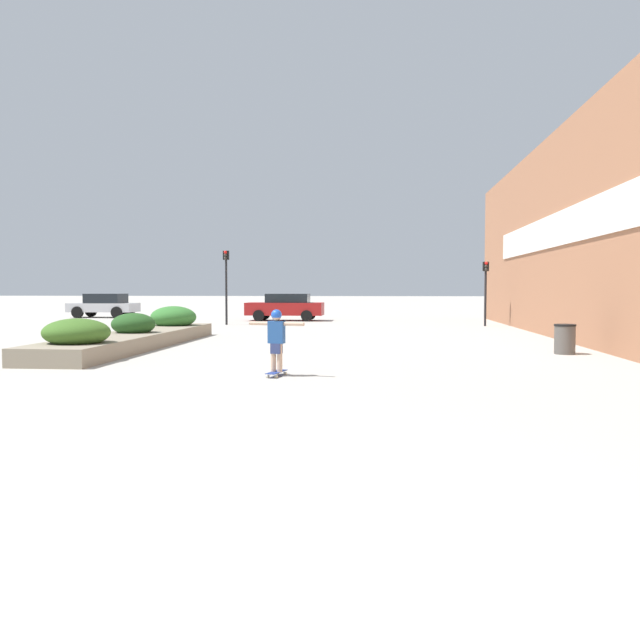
% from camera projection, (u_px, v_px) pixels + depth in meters
% --- Properties ---
extents(ground_plane, '(300.00, 300.00, 0.00)m').
position_uv_depth(ground_plane, '(126.00, 551.00, 4.29)').
color(ground_plane, '#ADA89E').
extents(building_wall_right, '(0.67, 36.99, 7.55)m').
position_uv_depth(building_wall_right, '(591.00, 226.00, 19.50)').
color(building_wall_right, '#9E6647').
rests_on(building_wall_right, ground_plane).
extents(planter_box, '(1.89, 10.67, 1.16)m').
position_uv_depth(planter_box, '(136.00, 334.00, 19.39)').
color(planter_box, gray).
rests_on(planter_box, ground_plane).
extents(skateboard, '(0.37, 0.78, 0.09)m').
position_uv_depth(skateboard, '(277.00, 373.00, 12.87)').
color(skateboard, navy).
rests_on(skateboard, ground_plane).
extents(skateboarder, '(1.19, 0.33, 1.29)m').
position_uv_depth(skateboarder, '(276.00, 334.00, 12.83)').
color(skateboarder, tan).
rests_on(skateboarder, skateboard).
extents(trash_bin, '(0.59, 0.59, 0.83)m').
position_uv_depth(trash_bin, '(565.00, 339.00, 17.20)').
color(trash_bin, '#514C47').
rests_on(trash_bin, ground_plane).
extents(car_leftmost, '(4.08, 2.01, 1.50)m').
position_uv_depth(car_leftmost, '(104.00, 305.00, 39.10)').
color(car_leftmost, '#BCBCC1').
rests_on(car_leftmost, ground_plane).
extents(car_center_left, '(4.33, 1.89, 1.53)m').
position_uv_depth(car_center_left, '(286.00, 307.00, 35.33)').
color(car_center_left, maroon).
rests_on(car_center_left, ground_plane).
extents(traffic_light_left, '(0.28, 0.30, 3.70)m').
position_uv_depth(traffic_light_left, '(226.00, 275.00, 31.12)').
color(traffic_light_left, black).
rests_on(traffic_light_left, ground_plane).
extents(traffic_light_right, '(0.28, 0.30, 3.11)m').
position_uv_depth(traffic_light_right, '(486.00, 282.00, 30.01)').
color(traffic_light_right, black).
rests_on(traffic_light_right, ground_plane).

